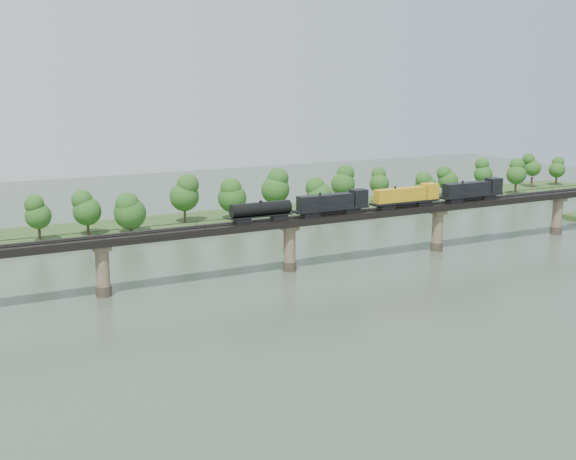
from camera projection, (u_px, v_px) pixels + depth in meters
name	position (u px, v px, depth m)	size (l,w,h in m)	color
ground	(367.00, 309.00, 129.74)	(400.00, 400.00, 0.00)	#374536
far_bank	(199.00, 222.00, 203.35)	(300.00, 24.00, 1.60)	#29451B
bridge	(289.00, 246.00, 154.64)	(236.00, 30.00, 11.50)	#473A2D
bridge_superstructure	(289.00, 217.00, 153.32)	(220.00, 4.90, 0.75)	black
far_treeline	(176.00, 199.00, 194.09)	(289.06, 17.54, 13.60)	#382619
freight_train	(382.00, 199.00, 163.55)	(72.78, 2.84, 5.01)	black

